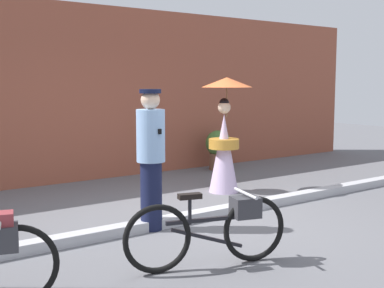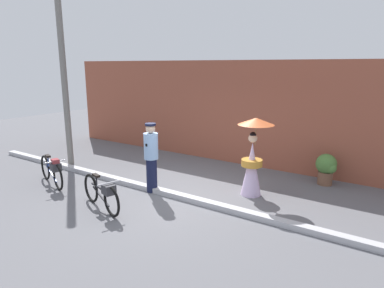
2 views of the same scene
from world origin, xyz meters
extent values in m
plane|color=slate|center=(0.00, 0.00, 0.00)|extent=(30.00, 30.00, 0.00)
cube|color=brown|center=(0.00, 3.57, 1.58)|extent=(14.00, 0.40, 3.16)
cube|color=#B2B2B7|center=(0.00, 0.00, 0.06)|extent=(14.00, 0.20, 0.12)
torus|color=black|center=(-0.36, -1.55, 0.33)|extent=(0.65, 0.24, 0.66)
torus|color=black|center=(-1.31, -1.27, 0.33)|extent=(0.65, 0.24, 0.66)
cube|color=black|center=(-0.83, -1.41, 0.47)|extent=(0.81, 0.27, 0.04)
cube|color=black|center=(-0.83, -1.41, 0.29)|extent=(0.71, 0.23, 0.26)
cylinder|color=black|center=(-1.00, -1.36, 0.57)|extent=(0.03, 0.03, 0.27)
cube|color=black|center=(-1.00, -1.36, 0.71)|extent=(0.24, 0.15, 0.05)
cylinder|color=silver|center=(-0.45, -1.52, 0.69)|extent=(0.16, 0.47, 0.03)
cube|color=#333338|center=(-0.45, -1.52, 0.56)|extent=(0.31, 0.28, 0.20)
torus|color=black|center=(-2.58, -1.22, 0.33)|extent=(0.65, 0.25, 0.67)
torus|color=black|center=(-3.57, -0.92, 0.33)|extent=(0.65, 0.25, 0.67)
cube|color=navy|center=(-3.08, -1.07, 0.48)|extent=(0.84, 0.29, 0.04)
cube|color=navy|center=(-3.08, -1.07, 0.29)|extent=(0.73, 0.26, 0.27)
cylinder|color=navy|center=(-3.26, -1.01, 0.58)|extent=(0.03, 0.03, 0.28)
cube|color=black|center=(-3.26, -1.01, 0.72)|extent=(0.24, 0.15, 0.05)
cylinder|color=silver|center=(-2.68, -1.19, 0.71)|extent=(0.17, 0.47, 0.03)
cube|color=#333338|center=(-2.68, -1.19, 0.57)|extent=(0.31, 0.29, 0.20)
cube|color=maroon|center=(-2.68, -1.19, 0.70)|extent=(0.24, 0.21, 0.14)
cylinder|color=#141938|center=(-0.61, -0.01, 0.41)|extent=(0.26, 0.26, 0.83)
cylinder|color=#8CB2E0|center=(-0.61, -0.01, 1.14)|extent=(0.34, 0.34, 0.62)
sphere|color=#D8B293|center=(-0.61, -0.01, 1.56)|extent=(0.22, 0.22, 0.22)
cylinder|color=black|center=(-0.61, -0.01, 1.67)|extent=(0.26, 0.26, 0.05)
cube|color=black|center=(-0.61, -0.01, 1.20)|extent=(0.07, 0.38, 0.06)
cone|color=silver|center=(1.48, 1.15, 0.64)|extent=(0.48, 0.48, 1.28)
cylinder|color=#C1842D|center=(1.48, 1.15, 0.79)|extent=(0.49, 0.49, 0.16)
sphere|color=beige|center=(1.48, 1.15, 1.38)|extent=(0.21, 0.21, 0.21)
sphere|color=black|center=(1.48, 1.15, 1.45)|extent=(0.15, 0.15, 0.15)
cylinder|color=olive|center=(1.53, 1.16, 1.50)|extent=(0.02, 0.02, 0.55)
cone|color=orange|center=(1.53, 1.16, 1.78)|extent=(0.83, 0.83, 0.16)
cylinder|color=brown|center=(2.76, 2.90, 0.17)|extent=(0.37, 0.37, 0.34)
sphere|color=#4C7A38|center=(2.76, 2.90, 0.55)|extent=(0.52, 0.52, 0.52)
sphere|color=#4C7A38|center=(2.89, 2.82, 0.48)|extent=(0.29, 0.29, 0.29)
cylinder|color=slate|center=(-4.27, 0.39, 2.40)|extent=(0.18, 0.18, 4.80)
camera|label=1|loc=(-3.72, -5.14, 1.75)|focal=47.57mm
camera|label=2|loc=(4.63, -6.00, 3.02)|focal=32.05mm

